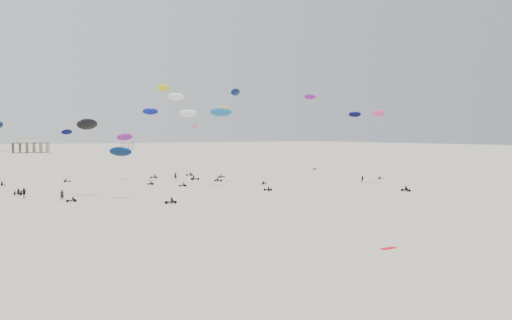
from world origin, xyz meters
TOP-DOWN VIEW (x-y plane):
  - ground_plane at (0.00, 200.00)m, footprint 900.00×900.00m
  - pavilion_main at (-10.00, 350.00)m, footprint 21.00×13.00m
  - pavilion_small at (60.00, 380.00)m, footprint 9.00×7.00m
  - rig_0 at (34.24, 88.13)m, footprint 7.09×14.50m
  - rig_1 at (47.10, 111.14)m, footprint 3.63×12.31m
  - rig_2 at (-6.47, 123.76)m, footprint 5.60×15.66m
  - rig_5 at (9.47, 111.26)m, footprint 8.30×6.79m
  - rig_7 at (-23.33, 146.49)m, footprint 5.30×15.11m
  - rig_8 at (2.88, 105.08)m, footprint 9.00×14.11m
  - rig_9 at (0.86, 140.62)m, footprint 8.23×7.33m
  - rig_10 at (-21.13, 95.65)m, footprint 9.18×12.64m
  - rig_11 at (10.34, 133.94)m, footprint 6.89×9.73m
  - rig_12 at (56.07, 146.10)m, footprint 6.60×10.85m
  - rig_13 at (-27.45, 103.43)m, footprint 7.31×7.57m
  - rig_14 at (2.41, 130.85)m, footprint 5.97×8.36m
  - rig_16 at (-10.88, 132.08)m, footprint 5.52×17.25m
  - rig_17 at (12.02, 148.67)m, footprint 8.55×14.20m
  - rig_19 at (11.91, 126.26)m, footprint 9.25×12.65m
  - spectator_0 at (-31.93, 102.18)m, footprint 0.95×0.78m
  - spectator_1 at (37.62, 100.06)m, footprint 1.05×0.78m
  - spectator_2 at (-37.48, 108.81)m, footprint 1.55×1.33m
  - spectator_3 at (-0.06, 128.69)m, footprint 0.98×0.83m
  - grounded_kite_b at (-9.32, 45.20)m, footprint 1.84×0.80m

SIDE VIEW (x-z plane):
  - ground_plane at x=0.00m, z-range 0.00..0.00m
  - spectator_0 at x=-31.93m, z-range -1.13..1.13m
  - spectator_1 at x=37.62m, z-range -0.96..0.96m
  - spectator_2 at x=-37.48m, z-range -1.16..1.16m
  - spectator_3 at x=-0.06m, z-range -1.14..1.14m
  - grounded_kite_b at x=-9.32m, z-range -0.04..0.04m
  - pavilion_small at x=60.00m, z-range -0.51..7.49m
  - pavilion_main at x=-10.00m, z-range -0.68..9.12m
  - rig_10 at x=-21.13m, z-range 0.06..13.39m
  - rig_16 at x=-10.88m, z-range 0.28..17.85m
  - rig_7 at x=-23.33m, z-range 0.51..17.78m
  - rig_11 at x=10.34m, z-range 1.59..17.02m
  - rig_0 at x=34.24m, z-range 0.29..20.41m
  - rig_13 at x=-27.45m, z-range 4.41..19.41m
  - rig_19 at x=11.91m, z-range 1.68..22.54m
  - rig_1 at x=47.10m, z-range 3.30..22.25m
  - rig_2 at x=-6.47m, z-range 2.74..24.12m
  - rig_8 at x=2.88m, z-range 4.61..23.95m
  - rig_17 at x=12.02m, z-range 5.31..26.22m
  - rig_14 at x=2.41m, z-range 4.75..27.53m
  - rig_5 at x=9.47m, z-range 6.64..29.34m
  - rig_12 at x=56.07m, z-range 7.43..33.27m
  - rig_9 at x=0.86m, z-range 7.50..33.37m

